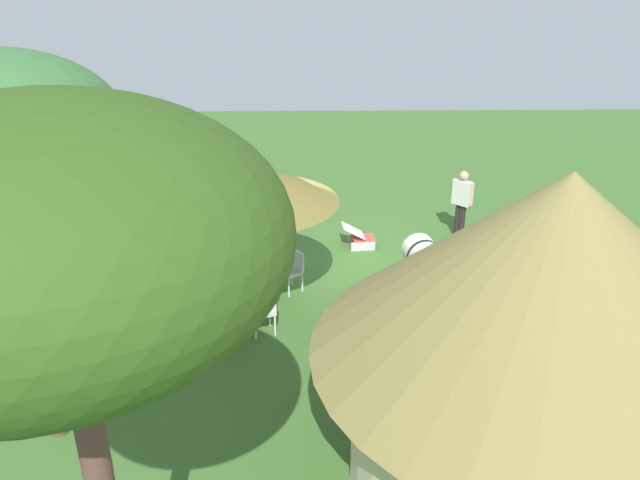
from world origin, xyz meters
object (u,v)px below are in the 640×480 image
Objects in this scene: patio_chair_east_end at (198,275)px; patio_dining_table at (248,278)px; zebra_nearest_camera at (429,264)px; acacia_tree_right_background at (55,242)px; thatched_hut at (549,325)px; patio_chair_near_lawn at (293,268)px; zebra_by_umbrella at (241,211)px; shade_umbrella at (243,184)px; striped_lounge_chair at (359,237)px; standing_watcher at (462,198)px; patio_chair_west_end at (263,311)px; guest_beside_umbrella at (173,292)px.

patio_dining_table is at bearing 90.00° from patio_chair_east_end.
zebra_nearest_camera is 9.00m from acacia_tree_right_background.
thatched_hut is 6.63m from patio_chair_near_lawn.
patio_dining_table is 0.56× the size of zebra_by_umbrella.
shade_umbrella is at bearing 26.57° from patio_dining_table.
striped_lounge_chair is at bearing -106.67° from acacia_tree_right_background.
patio_chair_east_end is at bearing -20.92° from patio_dining_table.
shade_umbrella is 4.60m from striped_lounge_chair.
standing_watcher is 4.02m from zebra_nearest_camera.
patio_dining_table is at bearing -153.43° from shade_umbrella.
zebra_by_umbrella is (4.05, -3.02, 0.02)m from zebra_nearest_camera.
patio_chair_west_end is at bearing 109.34° from patio_dining_table.
patio_chair_west_end is (-0.38, 1.09, -2.14)m from shade_umbrella.
thatched_hut is 4.86m from zebra_nearest_camera.
zebra_nearest_camera is at bearing -145.06° from patio_chair_near_lawn.
patio_chair_near_lawn is 2.91m from guest_beside_umbrella.
patio_dining_table is 3.67m from zebra_nearest_camera.
zebra_nearest_camera is 5.05m from zebra_by_umbrella.
acacia_tree_right_background is at bearing 85.76° from shade_umbrella.
patio_chair_west_end is at bearing 125.68° from patio_chair_near_lawn.
patio_dining_table is at bearing 90.00° from patio_chair_west_end.
patio_dining_table is 0.70× the size of standing_watcher.
patio_dining_table is at bearing -48.80° from thatched_hut.
zebra_by_umbrella is at bearing -92.84° from striped_lounge_chair.
standing_watcher is at bearing 137.83° from patio_chair_east_end.
striped_lounge_chair is (-2.14, -4.08, -0.27)m from patio_chair_west_end.
acacia_tree_right_background is at bearing -18.43° from zebra_by_umbrella.
patio_chair_near_lawn is at bearing -40.09° from striped_lounge_chair.
guest_beside_umbrella is at bearing 14.71° from patio_chair_east_end.
standing_watcher is 0.80× the size of zebra_by_umbrella.
patio_dining_table is at bearing -10.72° from zebra_nearest_camera.
patio_chair_near_lawn is 2.59m from zebra_by_umbrella.
shade_umbrella is at bearing -175.53° from guest_beside_umbrella.
patio_dining_table is 1.16m from patio_chair_east_end.
shade_umbrella is 7.50m from acacia_tree_right_background.
zebra_nearest_camera is (-3.65, 0.13, 0.34)m from patio_dining_table.
striped_lounge_chair is at bearing 42.99° from patio_chair_west_end.
acacia_tree_right_background is (4.70, 2.46, 2.23)m from thatched_hut.
patio_chair_west_end is 0.41× the size of zebra_by_umbrella.
thatched_hut is 9.01m from zebra_by_umbrella.
patio_chair_east_end is at bearing -15.20° from zebra_nearest_camera.
acacia_tree_right_background reaches higher than striped_lounge_chair.
standing_watcher is at bearing -117.87° from acacia_tree_right_background.
patio_chair_east_end is at bearing -33.05° from zebra_by_umbrella.
patio_chair_west_end is 1.87m from patio_chair_near_lawn.
thatched_hut is at bearing -63.46° from patio_chair_west_end.
patio_chair_near_lawn reaches higher than striped_lounge_chair.
guest_beside_umbrella reaches higher than zebra_by_umbrella.
shade_umbrella is 4.12× the size of patio_chair_near_lawn.
guest_beside_umbrella is at bearing 3.48° from zebra_nearest_camera.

